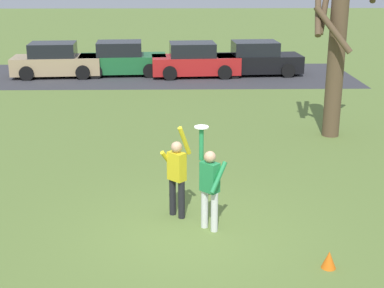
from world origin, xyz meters
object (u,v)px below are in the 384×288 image
Objects in this scene: parked_car_green at (122,60)px; parked_car_red at (195,61)px; person_catcher at (210,184)px; parked_car_black at (257,59)px; bare_tree_tall at (336,51)px; person_defender at (177,173)px; frisbee_disc at (201,127)px; parked_car_tan at (56,61)px; field_cone_orange at (329,260)px.

parked_car_red is (3.48, -0.45, 0.00)m from parked_car_green.
parked_car_black is (3.12, 16.65, -0.25)m from person_catcher.
person_defender is at bearing -129.30° from bare_tree_tall.
parked_car_tan is at bearing 111.19° from frisbee_disc.
parked_car_green is (-3.20, 16.56, -1.37)m from frisbee_disc.
bare_tree_tall is (4.08, 6.41, 1.65)m from person_catcher.
parked_car_tan is 9.57m from parked_car_black.
parked_car_red is 1.00× the size of parked_car_black.
parked_car_tan is 1.00× the size of parked_car_black.
person_catcher is at bearing -44.01° from frisbee_disc.
person_catcher is at bearing -122.50° from bare_tree_tall.
person_catcher is 7.77m from bare_tree_tall.
parked_car_green is at bearing 143.58° from person_defender.
parked_car_tan is (-6.28, 16.19, -1.37)m from frisbee_disc.
person_catcher is 17.05m from parked_car_green.
parked_car_tan is 13.17× the size of field_cone_orange.
parked_car_tan is at bearing 154.23° from person_defender.
parked_car_tan is 1.00× the size of parked_car_red.
bare_tree_tall reaches higher than parked_car_red.
person_defender is 0.49× the size of parked_car_red.
person_catcher reaches higher than parked_car_red.
person_catcher reaches higher than parked_car_tan.
parked_car_tan is 19.82m from field_cone_orange.
person_defender is at bearing 140.61° from field_cone_orange.
person_catcher is 0.90m from person_defender.
bare_tree_tall reaches higher than parked_car_black.
bare_tree_tall is at bearing 75.48° from field_cone_orange.
bare_tree_tall is at bearing -72.04° from parked_car_red.
frisbee_disc is (0.49, -0.47, 1.11)m from person_defender.
parked_car_red reaches higher than field_cone_orange.
parked_car_black is at bearing 78.74° from frisbee_disc.
parked_car_black is (9.56, 0.30, 0.00)m from parked_car_tan.
person_catcher is 0.49× the size of parked_car_black.
frisbee_disc reaches higher than person_catcher.
parked_car_red is at bearing -46.40° from person_catcher.
person_defender is (-0.65, 0.63, -0.00)m from person_catcher.
parked_car_green reaches higher than field_cone_orange.
parked_car_red is at bearing -4.66° from parked_car_tan.
parked_car_red is 0.78× the size of bare_tree_tall.
field_cone_orange is at bearing -104.52° from bare_tree_tall.
frisbee_disc is 0.07× the size of parked_car_red.
person_defender is at bearing -107.19° from parked_car_black.
person_catcher is at bearing -72.45° from parked_car_tan.
bare_tree_tall is 8.59m from field_cone_orange.
parked_car_red is (0.12, 16.27, -0.25)m from person_catcher.
frisbee_disc is at bearing -0.00° from person_catcher.
parked_car_tan is 3.10m from parked_car_green.
frisbee_disc is at bearing -83.00° from parked_car_green.
frisbee_disc is 17.42m from parked_car_tan.
person_catcher is 0.39× the size of bare_tree_tall.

